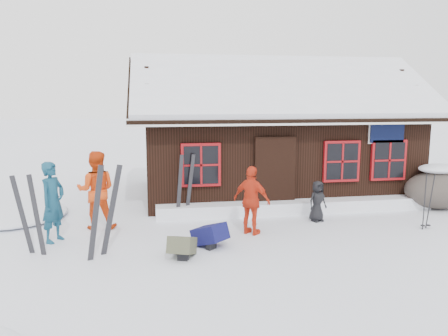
{
  "coord_description": "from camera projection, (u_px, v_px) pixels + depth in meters",
  "views": [
    {
      "loc": [
        -2.38,
        -8.75,
        3.08
      ],
      "look_at": [
        -0.54,
        2.13,
        1.3
      ],
      "focal_mm": 35.0,
      "sensor_mm": 36.0,
      "label": 1
    }
  ],
  "objects": [
    {
      "name": "backpack_olive",
      "position": [
        182.0,
        249.0,
        8.49
      ],
      "size": [
        0.63,
        0.72,
        0.33
      ],
      "primitive_type": "cube",
      "rotation": [
        0.0,
        0.0,
        -0.34
      ],
      "color": "#464733",
      "rests_on": "ground"
    },
    {
      "name": "ski_pair_mid",
      "position": [
        30.0,
        216.0,
        8.58
      ],
      "size": [
        0.61,
        0.19,
        1.66
      ],
      "rotation": [
        0.0,
        0.0,
        -0.14
      ],
      "color": "black",
      "rests_on": "ground"
    },
    {
      "name": "skier_orange_right",
      "position": [
        252.0,
        201.0,
        9.85
      ],
      "size": [
        0.93,
        0.91,
        1.57
      ],
      "primitive_type": "imported",
      "rotation": [
        0.0,
        0.0,
        2.38
      ],
      "color": "red",
      "rests_on": "ground"
    },
    {
      "name": "snow_mounds",
      "position": [
        308.0,
        216.0,
        11.49
      ],
      "size": [
        20.6,
        13.2,
        0.48
      ],
      "color": "white",
      "rests_on": "ground"
    },
    {
      "name": "skier_orange_left",
      "position": [
        96.0,
        190.0,
        10.29
      ],
      "size": [
        0.93,
        0.73,
        1.86
      ],
      "primitive_type": "imported",
      "rotation": [
        0.0,
        0.0,
        3.11
      ],
      "color": "#DD400F",
      "rests_on": "ground"
    },
    {
      "name": "ski_poles",
      "position": [
        427.0,
        202.0,
        10.28
      ],
      "size": [
        0.24,
        0.12,
        1.36
      ],
      "color": "black",
      "rests_on": "ground"
    },
    {
      "name": "mountain_hut",
      "position": [
        271.0,
        144.0,
        14.25
      ],
      "size": [
        8.9,
        6.09,
        4.42
      ],
      "color": "black",
      "rests_on": "ground"
    },
    {
      "name": "snow_drift",
      "position": [
        297.0,
        206.0,
        11.81
      ],
      "size": [
        7.6,
        0.6,
        0.35
      ],
      "primitive_type": "cube",
      "color": "white",
      "rests_on": "ground"
    },
    {
      "name": "backpack_blue",
      "position": [
        210.0,
        238.0,
        9.12
      ],
      "size": [
        0.79,
        0.81,
        0.35
      ],
      "primitive_type": "cube",
      "rotation": [
        0.0,
        0.0,
        0.72
      ],
      "color": "#101146",
      "rests_on": "ground"
    },
    {
      "name": "skier_teal",
      "position": [
        53.0,
        202.0,
        9.34
      ],
      "size": [
        0.66,
        0.76,
        1.75
      ],
      "primitive_type": "imported",
      "rotation": [
        0.0,
        0.0,
        1.1
      ],
      "color": "navy",
      "rests_on": "ground"
    },
    {
      "name": "boulder",
      "position": [
        438.0,
        188.0,
        12.25
      ],
      "size": [
        1.91,
        1.44,
        1.13
      ],
      "color": "#514841",
      "rests_on": "ground"
    },
    {
      "name": "ski_pair_left",
      "position": [
        104.0,
        212.0,
        8.47
      ],
      "size": [
        0.71,
        0.37,
        1.86
      ],
      "rotation": [
        0.0,
        0.0,
        0.4
      ],
      "color": "black",
      "rests_on": "ground"
    },
    {
      "name": "ground",
      "position": [
        265.0,
        242.0,
        9.4
      ],
      "size": [
        120.0,
        120.0,
        0.0
      ],
      "primitive_type": "plane",
      "color": "white",
      "rests_on": "ground"
    },
    {
      "name": "skier_crouched",
      "position": [
        317.0,
        201.0,
        10.95
      ],
      "size": [
        0.58,
        0.47,
        1.03
      ],
      "primitive_type": "imported",
      "rotation": [
        0.0,
        0.0,
        0.33
      ],
      "color": "black",
      "rests_on": "ground"
    },
    {
      "name": "ski_pair_right",
      "position": [
        185.0,
        188.0,
        11.16
      ],
      "size": [
        0.55,
        0.23,
        1.71
      ],
      "rotation": [
        0.0,
        0.0,
        0.31
      ],
      "color": "black",
      "rests_on": "ground"
    }
  ]
}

